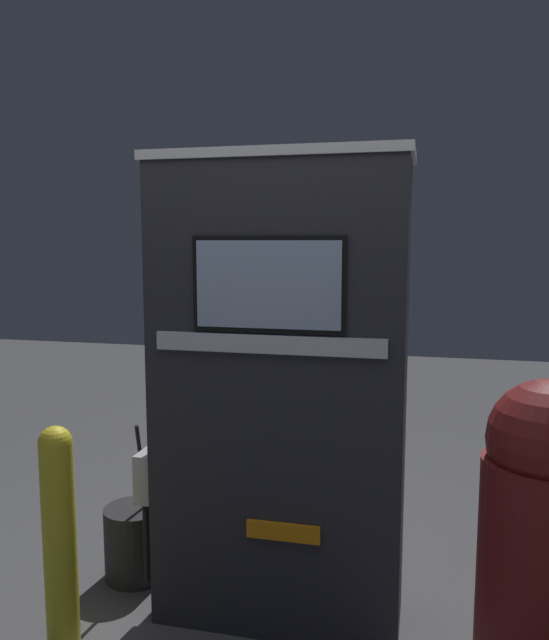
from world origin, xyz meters
name	(u,v)px	position (x,y,z in m)	size (l,w,h in m)	color
gas_pump	(279,393)	(0.00, 0.21, 1.04)	(1.19, 0.46, 2.07)	#28282D
safety_bollard	(59,531)	(-0.85, -0.21, 0.50)	(0.14, 0.14, 0.95)	yellow
trash_bin	(545,524)	(1.09, 0.11, 0.60)	(0.50, 0.50, 1.18)	maroon
squeegee_bucket	(136,542)	(-0.79, 0.35, 0.18)	(0.31, 0.31, 0.81)	#262628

